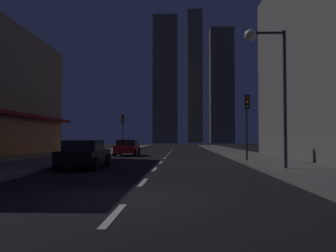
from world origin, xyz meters
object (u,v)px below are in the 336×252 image
fire_hydrant_far_left (98,151)px  traffic_light_near_right (247,113)px  car_parked_far (127,147)px  street_lamp_right (267,64)px  car_parked_near (85,154)px  traffic_light_far_left (123,124)px

fire_hydrant_far_left → traffic_light_near_right: traffic_light_near_right is taller
traffic_light_near_right → fire_hydrant_far_left: bearing=146.3°
car_parked_far → fire_hydrant_far_left: bearing=-146.8°
car_parked_far → fire_hydrant_far_left: (-2.30, -1.50, -0.29)m
car_parked_far → street_lamp_right: 17.92m
car_parked_near → fire_hydrant_far_left: bearing=100.6°
traffic_light_far_left → street_lamp_right: size_ratio=0.64×
car_parked_far → street_lamp_right: (8.98, -14.89, 4.33)m
traffic_light_near_right → traffic_light_far_left: (-11.00, 17.77, 0.00)m
car_parked_near → traffic_light_far_left: size_ratio=1.01×
car_parked_far → traffic_light_near_right: traffic_light_near_right is taller
car_parked_near → fire_hydrant_far_left: size_ratio=6.48×
traffic_light_far_left → car_parked_near: bearing=-85.2°
traffic_light_far_left → car_parked_far: bearing=-77.6°
traffic_light_near_right → street_lamp_right: size_ratio=0.64×
car_parked_far → traffic_light_far_left: size_ratio=1.01×
car_parked_near → traffic_light_near_right: bearing=27.5°
car_parked_near → traffic_light_far_left: traffic_light_far_left is taller
car_parked_near → fire_hydrant_far_left: (-2.30, 12.34, -0.29)m
fire_hydrant_far_left → traffic_light_far_left: size_ratio=0.16×
fire_hydrant_far_left → traffic_light_far_left: (0.40, 10.16, 2.74)m
traffic_light_far_left → street_lamp_right: bearing=-65.2°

